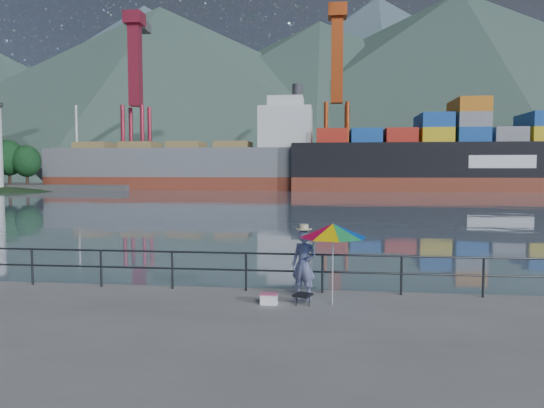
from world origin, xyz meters
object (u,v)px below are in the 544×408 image
(cooler_bag, at_px, (269,299))
(beach_umbrella, at_px, (333,231))
(bulk_carrier, at_px, (204,165))
(container_ship, at_px, (501,154))
(fisherman, at_px, (304,265))

(cooler_bag, bearing_deg, beach_umbrella, 4.29)
(cooler_bag, xyz_separation_m, bulk_carrier, (-20.33, 73.55, 4.00))
(bulk_carrier, bearing_deg, beach_umbrella, -73.45)
(beach_umbrella, relative_size, container_ship, 0.03)
(bulk_carrier, bearing_deg, cooler_bag, -74.55)
(fisherman, bearing_deg, container_ship, 89.53)
(cooler_bag, height_order, container_ship, container_ship)
(beach_umbrella, bearing_deg, bulk_carrier, 106.55)
(fisherman, height_order, cooler_bag, fisherman)
(beach_umbrella, distance_m, container_ship, 78.14)
(bulk_carrier, bearing_deg, fisherman, -73.85)
(fisherman, xyz_separation_m, beach_umbrella, (0.70, -0.48, 0.91))
(cooler_bag, bearing_deg, bulk_carrier, 105.86)
(beach_umbrella, height_order, cooler_bag, beach_umbrella)
(fisherman, height_order, bulk_carrier, bulk_carrier)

